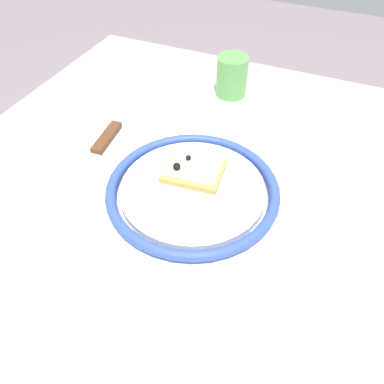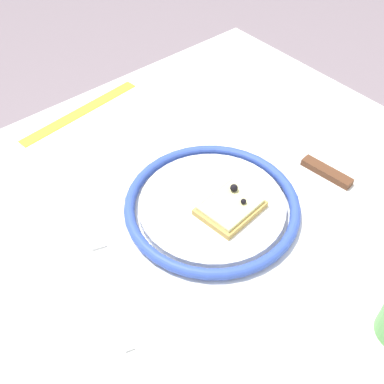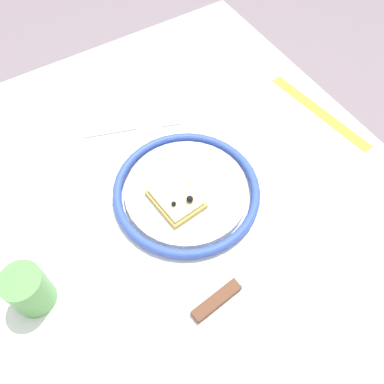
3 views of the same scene
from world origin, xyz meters
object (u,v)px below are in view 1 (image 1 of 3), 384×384
pizza_slice_near (194,170)px  knife (99,149)px  fork (319,226)px  cup (232,76)px  dining_table (208,225)px  plate (193,190)px

pizza_slice_near → knife: bearing=-0.7°
fork → cup: (0.24, -0.29, 0.04)m
dining_table → pizza_slice_near: pizza_slice_near is taller
pizza_slice_near → plate: bearing=110.7°
cup → pizza_slice_near: bearing=96.8°
pizza_slice_near → knife: (0.18, -0.00, -0.02)m
knife → cup: 0.31m
dining_table → fork: size_ratio=4.66×
knife → pizza_slice_near: bearing=179.3°
pizza_slice_near → fork: (-0.21, 0.02, -0.02)m
pizza_slice_near → cup: cup is taller
dining_table → knife: 0.24m
plate → cup: bearing=-81.8°
knife → cup: bearing=-118.9°
plate → fork: (-0.20, -0.01, -0.01)m
dining_table → fork: bearing=174.3°
plate → knife: 0.20m
dining_table → plate: 0.11m
dining_table → plate: (0.02, 0.03, 0.11)m
plate → knife: plate is taller
dining_table → knife: bearing=-1.0°
plate → pizza_slice_near: pizza_slice_near is taller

